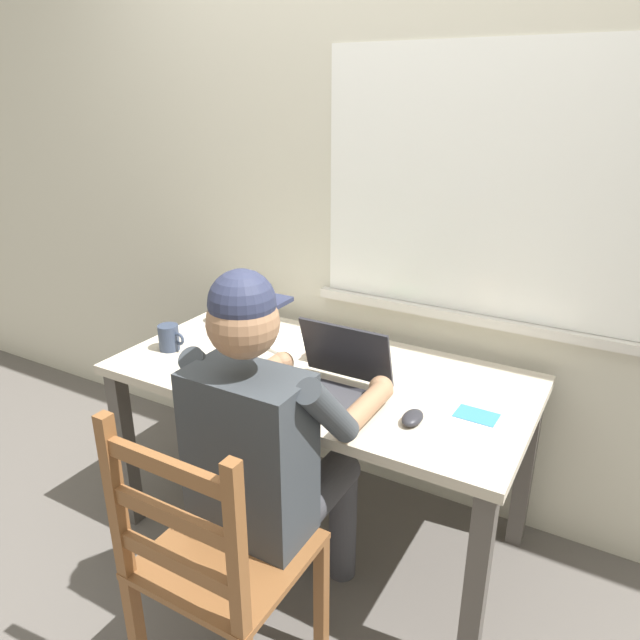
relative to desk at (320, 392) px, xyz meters
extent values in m
plane|color=#56514C|center=(0.00, 0.00, -0.63)|extent=(8.00, 8.00, 0.00)
cube|color=beige|center=(0.00, 0.46, 0.67)|extent=(6.00, 0.04, 2.60)
cube|color=white|center=(0.40, 0.44, 0.72)|extent=(1.19, 0.01, 0.95)
cube|color=beige|center=(0.40, 0.43, 0.23)|extent=(1.25, 0.06, 0.04)
cube|color=#BCB29E|center=(0.00, 0.00, 0.07)|extent=(1.50, 0.76, 0.03)
cube|color=#4C4742|center=(-0.70, -0.33, -0.29)|extent=(0.06, 0.06, 0.68)
cube|color=#4C4742|center=(0.70, -0.33, -0.29)|extent=(0.06, 0.06, 0.68)
cube|color=#4C4742|center=(-0.70, 0.33, -0.29)|extent=(0.06, 0.06, 0.68)
cube|color=#4C4742|center=(0.70, 0.33, -0.29)|extent=(0.06, 0.06, 0.68)
cube|color=#33383D|center=(0.09, -0.56, 0.09)|extent=(0.34, 0.20, 0.50)
sphere|color=#936B4C|center=(0.09, -0.56, 0.49)|extent=(0.19, 0.19, 0.19)
sphere|color=#282D47|center=(0.09, -0.56, 0.54)|extent=(0.17, 0.17, 0.17)
cube|color=#282D47|center=(0.09, -0.47, 0.52)|extent=(0.13, 0.10, 0.01)
cylinder|color=#38383D|center=(0.00, -0.36, -0.16)|extent=(0.13, 0.40, 0.13)
cylinder|color=#38383D|center=(0.18, -0.36, -0.16)|extent=(0.13, 0.40, 0.13)
cylinder|color=#38383D|center=(0.00, -0.16, -0.39)|extent=(0.10, 0.10, 0.47)
cylinder|color=#38383D|center=(0.18, -0.16, -0.39)|extent=(0.10, 0.10, 0.47)
cylinder|color=#33383D|center=(-0.11, -0.47, 0.24)|extent=(0.10, 0.24, 0.26)
cylinder|color=#936B4C|center=(-0.11, -0.24, 0.14)|extent=(0.07, 0.28, 0.07)
sphere|color=#936B4C|center=(-0.10, -0.10, 0.14)|extent=(0.08, 0.08, 0.08)
cylinder|color=#33383D|center=(0.29, -0.47, 0.24)|extent=(0.10, 0.24, 0.26)
cylinder|color=#936B4C|center=(0.29, -0.24, 0.14)|extent=(0.07, 0.28, 0.07)
sphere|color=#936B4C|center=(0.28, -0.10, 0.14)|extent=(0.08, 0.08, 0.08)
cube|color=brown|center=(0.09, -0.68, -0.17)|extent=(0.42, 0.42, 0.02)
cube|color=brown|center=(0.28, -0.49, -0.40)|extent=(0.04, 0.04, 0.45)
cube|color=brown|center=(-0.10, -0.49, -0.40)|extent=(0.04, 0.04, 0.45)
cube|color=brown|center=(-0.10, -0.87, -0.40)|extent=(0.04, 0.04, 0.45)
cube|color=brown|center=(0.28, -0.87, 0.08)|extent=(0.04, 0.04, 0.48)
cube|color=brown|center=(-0.10, -0.87, 0.08)|extent=(0.04, 0.04, 0.48)
cube|color=brown|center=(0.09, -0.87, -0.04)|extent=(0.36, 0.02, 0.04)
cube|color=brown|center=(0.09, -0.87, 0.10)|extent=(0.36, 0.02, 0.04)
cube|color=brown|center=(0.09, -0.87, 0.24)|extent=(0.36, 0.02, 0.04)
cube|color=#232328|center=(0.13, -0.19, 0.10)|extent=(0.33, 0.23, 0.02)
cube|color=#38383D|center=(0.13, -0.19, 0.11)|extent=(0.29, 0.17, 0.00)
cube|color=#232328|center=(0.13, -0.05, 0.21)|extent=(0.33, 0.08, 0.21)
cube|color=#99A8B2|center=(0.13, -0.05, 0.21)|extent=(0.29, 0.06, 0.18)
ellipsoid|color=#232328|center=(0.42, -0.17, 0.11)|extent=(0.06, 0.10, 0.03)
cylinder|color=white|center=(-0.45, 0.21, 0.13)|extent=(0.07, 0.07, 0.09)
torus|color=white|center=(-0.40, 0.21, 0.14)|extent=(0.05, 0.01, 0.05)
cylinder|color=black|center=(-0.61, 0.20, 0.13)|extent=(0.08, 0.08, 0.09)
torus|color=black|center=(-0.56, 0.20, 0.14)|extent=(0.05, 0.01, 0.05)
cylinder|color=#2D384C|center=(-0.60, -0.13, 0.14)|extent=(0.08, 0.08, 0.10)
torus|color=#2D384C|center=(-0.55, -0.13, 0.14)|extent=(0.05, 0.01, 0.05)
cube|color=#38844C|center=(0.01, 0.13, 0.10)|extent=(0.20, 0.14, 0.02)
cube|color=#BC332D|center=(0.00, 0.13, 0.12)|extent=(0.20, 0.13, 0.03)
cube|color=white|center=(0.01, 0.11, 0.15)|extent=(0.19, 0.15, 0.02)
cube|color=#38844C|center=(0.02, 0.11, 0.17)|extent=(0.16, 0.15, 0.02)
cube|color=white|center=(-0.29, 0.16, 0.10)|extent=(0.29, 0.25, 0.02)
cube|color=teal|center=(0.58, -0.03, 0.09)|extent=(0.13, 0.09, 0.00)
camera|label=1|loc=(0.95, -1.66, 1.04)|focal=32.98mm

